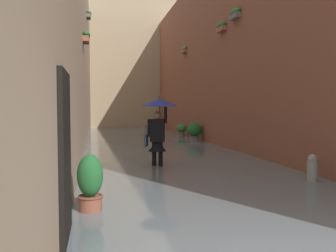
{
  "coord_description": "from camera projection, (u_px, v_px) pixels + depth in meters",
  "views": [
    {
      "loc": [
        2.32,
        2.52,
        1.76
      ],
      "look_at": [
        0.27,
        -7.58,
        1.22
      ],
      "focal_mm": 38.03,
      "sensor_mm": 36.0,
      "label": 1
    }
  ],
  "objects": [
    {
      "name": "flood_water",
      "position": [
        150.0,
        146.0,
        15.51
      ],
      "size": [
        6.25,
        31.54,
        0.15
      ],
      "primitive_type": "cube",
      "color": "slate",
      "rests_on": "ground_plane"
    },
    {
      "name": "building_facade_left",
      "position": [
        230.0,
        53.0,
        16.01
      ],
      "size": [
        2.04,
        29.54,
        8.43
      ],
      "color": "brown",
      "rests_on": "ground_plane"
    },
    {
      "name": "building_facade_far",
      "position": [
        125.0,
        64.0,
        28.61
      ],
      "size": [
        9.05,
        1.8,
        10.43
      ],
      "primitive_type": "cube",
      "color": "tan",
      "rests_on": "ground_plane"
    },
    {
      "name": "mooring_bollard",
      "position": [
        312.0,
        171.0,
        7.77
      ],
      "size": [
        0.22,
        0.22,
        0.74
      ],
      "color": "gray",
      "rests_on": "ground_plane"
    },
    {
      "name": "person_wading",
      "position": [
        158.0,
        118.0,
        9.72
      ],
      "size": [
        1.08,
        1.08,
        2.07
      ],
      "color": "#2D2319",
      "rests_on": "ground_plane"
    },
    {
      "name": "potted_plant_near_left",
      "position": [
        181.0,
        130.0,
        19.82
      ],
      "size": [
        0.57,
        0.57,
        0.82
      ],
      "color": "#66605B",
      "rests_on": "ground_plane"
    },
    {
      "name": "potted_plant_far_left",
      "position": [
        195.0,
        132.0,
        17.08
      ],
      "size": [
        0.69,
        0.69,
        1.0
      ],
      "color": "#66605B",
      "rests_on": "ground_plane"
    },
    {
      "name": "building_facade_right",
      "position": [
        63.0,
        42.0,
        14.55
      ],
      "size": [
        2.04,
        29.54,
        8.86
      ],
      "color": "gray",
      "rests_on": "ground_plane"
    },
    {
      "name": "ground_plane",
      "position": [
        150.0,
        148.0,
        15.51
      ],
      "size": [
        63.85,
        63.85,
        0.0
      ],
      "primitive_type": "plane",
      "color": "#605B56"
    },
    {
      "name": "potted_plant_near_right",
      "position": [
        90.0,
        186.0,
        5.54
      ],
      "size": [
        0.4,
        0.4,
        1.03
      ],
      "color": "brown",
      "rests_on": "ground_plane"
    }
  ]
}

